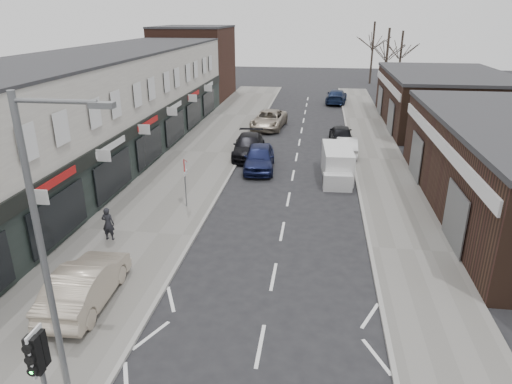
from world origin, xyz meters
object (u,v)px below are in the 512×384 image
(sedan_on_pavement, at_px, (86,284))
(parked_car_right_c, at_px, (336,96))
(parked_car_left_b, at_px, (249,146))
(traffic_light, at_px, (39,361))
(warning_sign, at_px, (185,169))
(parked_car_right_a, at_px, (346,146))
(pedestrian, at_px, (108,224))
(street_lamp, at_px, (48,246))
(white_van, at_px, (337,164))
(parked_car_left_a, at_px, (259,158))
(parked_car_right_b, at_px, (341,134))
(parked_car_left_c, at_px, (269,120))

(sedan_on_pavement, xyz_separation_m, parked_car_right_c, (9.53, 40.25, -0.10))
(sedan_on_pavement, xyz_separation_m, parked_car_left_b, (2.84, 18.46, -0.11))
(parked_car_right_c, bearing_deg, traffic_light, 85.94)
(warning_sign, distance_m, parked_car_right_a, 14.07)
(warning_sign, relative_size, parked_car_right_a, 0.67)
(pedestrian, bearing_deg, sedan_on_pavement, 105.25)
(traffic_light, relative_size, parked_car_right_a, 0.77)
(traffic_light, bearing_deg, sedan_on_pavement, 109.21)
(street_lamp, height_order, parked_car_left_b, street_lamp)
(warning_sign, xyz_separation_m, sedan_on_pavement, (-1.08, -8.74, -1.33))
(street_lamp, distance_m, white_van, 20.47)
(sedan_on_pavement, bearing_deg, parked_car_left_a, -106.76)
(parked_car_right_a, bearing_deg, pedestrian, 53.78)
(parked_car_left_b, xyz_separation_m, parked_car_right_b, (6.61, 4.61, -0.03))
(traffic_light, relative_size, pedestrian, 2.01)
(warning_sign, relative_size, parked_car_left_a, 0.57)
(parked_car_left_a, xyz_separation_m, parked_car_left_b, (-1.13, 2.81, -0.05))
(parked_car_right_b, bearing_deg, parked_car_left_c, -34.37)
(pedestrian, height_order, parked_car_left_a, pedestrian)
(parked_car_right_b, height_order, parked_car_right_c, parked_car_right_c)
(parked_car_right_a, bearing_deg, parked_car_left_b, 10.40)
(white_van, relative_size, parked_car_right_b, 1.15)
(sedan_on_pavement, height_order, parked_car_left_b, sedan_on_pavement)
(street_lamp, relative_size, parked_car_left_a, 1.69)
(warning_sign, height_order, white_van, warning_sign)
(street_lamp, bearing_deg, traffic_light, -84.12)
(street_lamp, bearing_deg, parked_car_right_a, 71.35)
(sedan_on_pavement, distance_m, parked_car_left_c, 27.35)
(sedan_on_pavement, bearing_deg, parked_car_right_c, -105.86)
(parked_car_left_a, relative_size, parked_car_left_b, 0.91)
(parked_car_right_b, relative_size, parked_car_right_c, 0.81)
(warning_sign, height_order, parked_car_right_a, warning_sign)
(traffic_light, distance_m, parked_car_right_c, 46.19)
(parked_car_left_c, xyz_separation_m, parked_car_right_b, (6.15, -4.09, -0.04))
(parked_car_right_a, bearing_deg, street_lamp, 71.34)
(street_lamp, relative_size, parked_car_left_c, 1.44)
(street_lamp, height_order, warning_sign, street_lamp)
(street_lamp, bearing_deg, sedan_on_pavement, 112.88)
(white_van, xyz_separation_m, parked_car_right_c, (0.59, 25.52, -0.12))
(pedestrian, bearing_deg, white_van, -136.06)
(sedan_on_pavement, bearing_deg, warning_sign, -99.57)
(street_lamp, height_order, parked_car_right_a, street_lamp)
(pedestrian, xyz_separation_m, parked_car_right_c, (10.85, 35.62, -0.12))
(parked_car_right_c, bearing_deg, parked_car_right_a, 96.12)
(white_van, relative_size, parked_car_left_c, 0.88)
(sedan_on_pavement, distance_m, parked_car_right_b, 24.93)
(parked_car_right_a, bearing_deg, traffic_light, 72.45)
(warning_sign, height_order, parked_car_left_c, warning_sign)
(parked_car_right_a, bearing_deg, parked_car_left_c, -49.11)
(traffic_light, height_order, parked_car_left_a, traffic_light)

